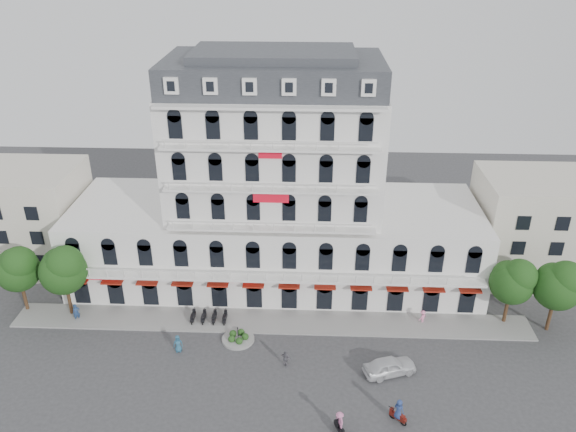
# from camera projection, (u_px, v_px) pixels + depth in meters

# --- Properties ---
(ground) EXTENTS (120.00, 120.00, 0.00)m
(ground) POSITION_uv_depth(u_px,v_px,m) (264.00, 385.00, 49.82)
(ground) COLOR #38383A
(ground) RESTS_ON ground
(sidewalk) EXTENTS (53.00, 4.00, 0.16)m
(sidewalk) POSITION_uv_depth(u_px,v_px,m) (271.00, 321.00, 57.80)
(sidewalk) COLOR gray
(sidewalk) RESTS_ON ground
(main_building) EXTENTS (45.00, 15.00, 25.80)m
(main_building) POSITION_uv_depth(u_px,v_px,m) (275.00, 198.00, 61.36)
(main_building) COLOR silver
(main_building) RESTS_ON ground
(flank_building_west) EXTENTS (14.00, 10.00, 12.00)m
(flank_building_west) POSITION_uv_depth(u_px,v_px,m) (23.00, 217.00, 66.06)
(flank_building_west) COLOR beige
(flank_building_west) RESTS_ON ground
(flank_building_east) EXTENTS (14.00, 10.00, 12.00)m
(flank_building_east) POSITION_uv_depth(u_px,v_px,m) (539.00, 227.00, 63.80)
(flank_building_east) COLOR beige
(flank_building_east) RESTS_ON ground
(traffic_island) EXTENTS (3.20, 3.20, 1.60)m
(traffic_island) POSITION_uv_depth(u_px,v_px,m) (238.00, 338.00, 55.16)
(traffic_island) COLOR gray
(traffic_island) RESTS_ON ground
(parked_scooter_row) EXTENTS (4.40, 1.80, 1.10)m
(parked_scooter_row) POSITION_uv_depth(u_px,v_px,m) (209.00, 322.00, 57.90)
(parked_scooter_row) COLOR black
(parked_scooter_row) RESTS_ON ground
(tree_west_outer) EXTENTS (4.50, 4.48, 7.76)m
(tree_west_outer) POSITION_uv_depth(u_px,v_px,m) (17.00, 267.00, 57.27)
(tree_west_outer) COLOR #382314
(tree_west_outer) RESTS_ON ground
(tree_west_inner) EXTENTS (4.76, 4.76, 8.25)m
(tree_west_inner) POSITION_uv_depth(u_px,v_px,m) (63.00, 268.00, 56.49)
(tree_west_inner) COLOR #382314
(tree_west_inner) RESTS_ON ground
(tree_east_inner) EXTENTS (4.40, 4.37, 7.57)m
(tree_east_inner) POSITION_uv_depth(u_px,v_px,m) (513.00, 280.00, 55.45)
(tree_east_inner) COLOR #382314
(tree_east_inner) RESTS_ON ground
(tree_east_outer) EXTENTS (4.65, 4.65, 8.05)m
(tree_east_outer) POSITION_uv_depth(u_px,v_px,m) (559.00, 284.00, 54.26)
(tree_east_outer) COLOR #382314
(tree_east_outer) RESTS_ON ground
(parked_car) EXTENTS (5.22, 3.41, 1.65)m
(parked_car) POSITION_uv_depth(u_px,v_px,m) (390.00, 366.00, 50.76)
(parked_car) COLOR silver
(parked_car) RESTS_ON ground
(rider_east) EXTENTS (1.35, 1.26, 2.33)m
(rider_east) POSITION_uv_depth(u_px,v_px,m) (399.00, 411.00, 45.54)
(rider_east) COLOR maroon
(rider_east) RESTS_ON ground
(rider_center) EXTENTS (0.98, 1.64, 2.20)m
(rider_center) POSITION_uv_depth(u_px,v_px,m) (339.00, 422.00, 44.51)
(rider_center) COLOR black
(rider_center) RESTS_ON ground
(pedestrian_left) EXTENTS (0.99, 0.75, 1.82)m
(pedestrian_left) POSITION_uv_depth(u_px,v_px,m) (178.00, 344.00, 53.41)
(pedestrian_left) COLOR #295B7B
(pedestrian_left) RESTS_ON ground
(pedestrian_mid) EXTENTS (1.12, 0.90, 1.78)m
(pedestrian_mid) POSITION_uv_depth(u_px,v_px,m) (286.00, 358.00, 51.62)
(pedestrian_mid) COLOR slate
(pedestrian_mid) RESTS_ON ground
(pedestrian_right) EXTENTS (1.12, 1.07, 1.53)m
(pedestrian_right) POSITION_uv_depth(u_px,v_px,m) (423.00, 317.00, 57.35)
(pedestrian_right) COLOR pink
(pedestrian_right) RESTS_ON ground
(pedestrian_far) EXTENTS (0.84, 0.81, 1.95)m
(pedestrian_far) POSITION_uv_depth(u_px,v_px,m) (76.00, 312.00, 57.68)
(pedestrian_far) COLOR navy
(pedestrian_far) RESTS_ON ground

